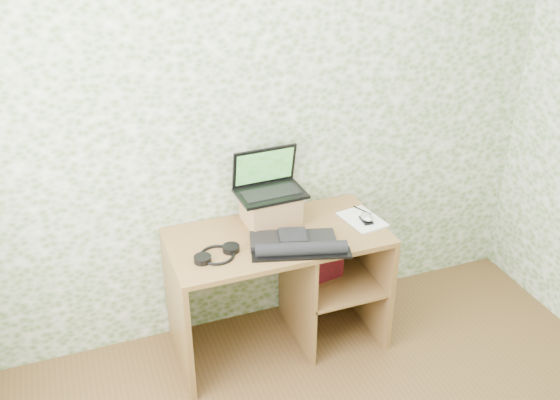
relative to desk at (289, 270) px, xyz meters
name	(u,v)px	position (x,y,z in m)	size (l,w,h in m)	color
wall_back	(258,122)	(-0.08, 0.28, 0.82)	(3.50, 3.50, 0.00)	white
desk	(289,270)	(0.00, 0.00, 0.00)	(1.20, 0.60, 0.75)	brown
riser	(271,209)	(-0.07, 0.12, 0.36)	(0.29, 0.24, 0.18)	#A07248
laptop	(268,182)	(-0.07, 0.16, 0.50)	(0.38, 0.28, 0.25)	black
keyboard	(297,244)	(-0.03, -0.19, 0.29)	(0.53, 0.39, 0.07)	black
headphones	(217,254)	(-0.44, -0.12, 0.28)	(0.26, 0.23, 0.03)	black
notepad	(362,220)	(0.43, -0.05, 0.28)	(0.19, 0.27, 0.01)	silver
mouse	(366,218)	(0.44, -0.08, 0.30)	(0.06, 0.10, 0.03)	silver
pen	(362,210)	(0.47, 0.03, 0.28)	(0.01, 0.01, 0.13)	black
red_box	(321,256)	(0.19, -0.03, 0.07)	(0.27, 0.08, 0.32)	maroon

